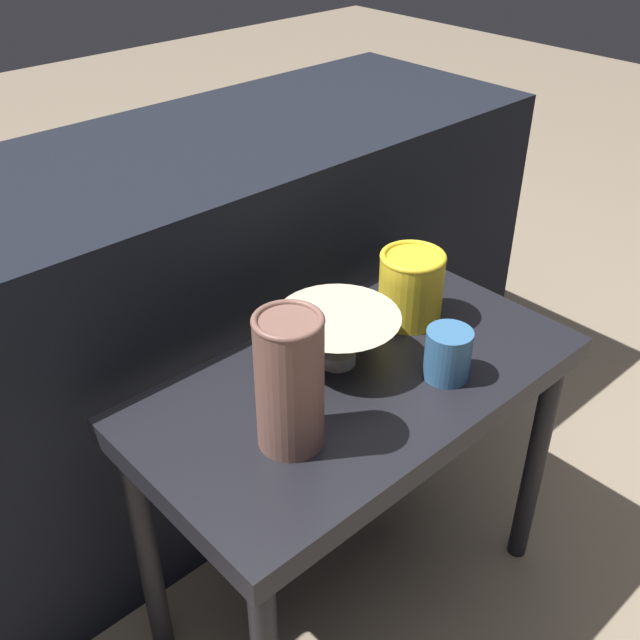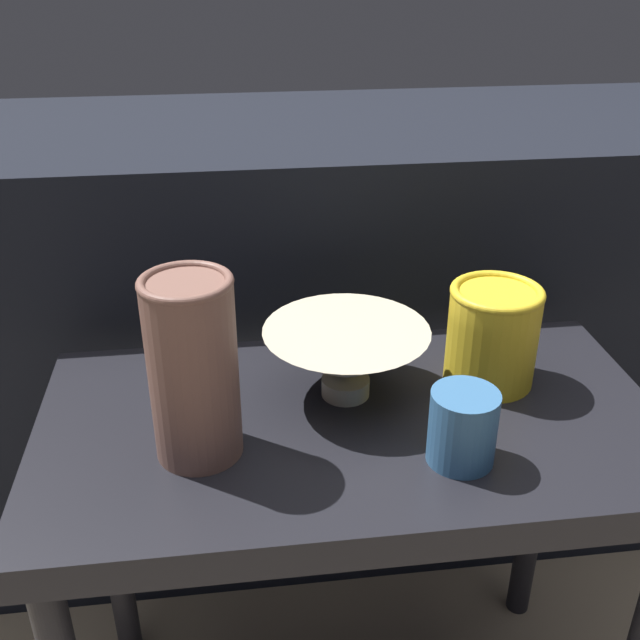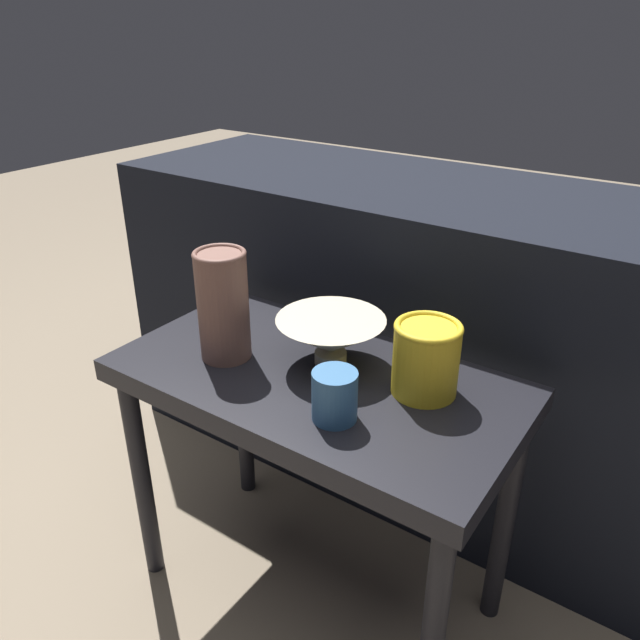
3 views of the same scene
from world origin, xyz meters
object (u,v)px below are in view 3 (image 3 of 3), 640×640
Objects in this scene: bowl at (331,336)px; vase_colorful_right at (426,357)px; cup at (335,396)px; vase_textured_left at (223,304)px.

bowl is 0.18m from vase_colorful_right.
vase_colorful_right is at bearing 61.55° from cup.
vase_textured_left is 0.36m from vase_colorful_right.
vase_colorful_right is (0.18, 0.01, 0.01)m from bowl.
vase_colorful_right reaches higher than bowl.
vase_textured_left is 2.48× the size of cup.
cup is at bearing -118.45° from vase_colorful_right.
bowl is 0.17m from cup.
cup is at bearing -54.04° from bowl.
vase_textured_left is at bearing -164.59° from vase_colorful_right.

